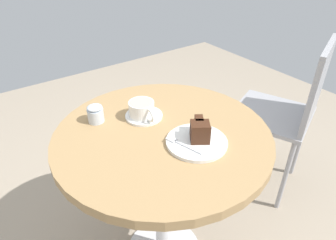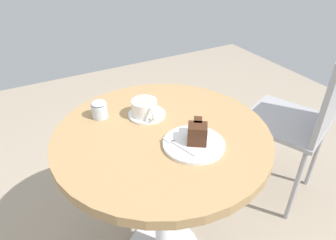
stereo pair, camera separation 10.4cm
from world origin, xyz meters
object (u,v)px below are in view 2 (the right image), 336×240
at_px(coffee_cup, 145,107).
at_px(sugar_pot, 99,109).
at_px(teaspoon, 156,116).
at_px(cake_slice, 197,133).
at_px(cake_plate, 194,144).
at_px(cafe_chair, 305,116).
at_px(napkin, 190,141).
at_px(saucer, 146,115).
at_px(fork, 176,144).

xyz_separation_m(coffee_cup, sugar_pot, (-0.08, -0.15, -0.01)).
height_order(coffee_cup, sugar_pot, same).
bearing_deg(teaspoon, cake_slice, 42.50).
xyz_separation_m(cake_plate, cafe_chair, (-0.11, 0.73, -0.17)).
distance_m(napkin, cafe_chair, 0.75).
relative_size(teaspoon, cafe_chair, 0.11).
distance_m(saucer, cake_slice, 0.25).
distance_m(teaspoon, cake_plate, 0.21).
bearing_deg(cafe_chair, cake_plate, -13.13).
relative_size(saucer, cake_slice, 1.40).
bearing_deg(coffee_cup, teaspoon, 37.93).
height_order(saucer, sugar_pot, sugar_pot).
height_order(cake_plate, sugar_pot, sugar_pot).
distance_m(fork, sugar_pot, 0.34).
xyz_separation_m(napkin, cafe_chair, (-0.09, 0.73, -0.17)).
distance_m(cake_plate, napkin, 0.03).
bearing_deg(cake_plate, saucer, -166.10).
bearing_deg(cake_plate, teaspoon, -170.07).
distance_m(teaspoon, cake_slice, 0.21).
bearing_deg(fork, sugar_pot, 12.21).
xyz_separation_m(saucer, coffee_cup, (0.00, -0.00, 0.03)).
height_order(coffee_cup, cafe_chair, cafe_chair).
bearing_deg(fork, cake_plate, -123.83).
height_order(saucer, cake_slice, cake_slice).
relative_size(napkin, cafe_chair, 0.16).
relative_size(napkin, sugar_pot, 2.10).
bearing_deg(sugar_pot, cake_slice, 36.05).
xyz_separation_m(fork, sugar_pot, (-0.30, -0.16, 0.02)).
bearing_deg(napkin, saucer, -164.09).
bearing_deg(teaspoon, cafe_chair, 111.65).
distance_m(cake_slice, napkin, 0.05).
bearing_deg(coffee_cup, fork, 1.85).
bearing_deg(sugar_pot, saucer, 63.81).
height_order(cake_plate, cake_slice, cake_slice).
xyz_separation_m(coffee_cup, cake_slice, (0.24, 0.08, 0.00)).
bearing_deg(cafe_chair, fork, -15.11).
bearing_deg(sugar_pot, coffee_cup, 62.49).
xyz_separation_m(saucer, fork, (0.22, 0.00, 0.01)).
bearing_deg(cake_plate, coffee_cup, -165.11).
bearing_deg(saucer, napkin, 15.91).
height_order(cake_plate, fork, fork).
bearing_deg(cake_slice, fork, -101.38).
relative_size(teaspoon, napkin, 0.65).
bearing_deg(fork, teaspoon, -21.94).
distance_m(teaspoon, cafe_chair, 0.79).
height_order(cake_slice, fork, cake_slice).
xyz_separation_m(cake_slice, napkin, (-0.02, -0.01, -0.04)).
bearing_deg(sugar_pot, napkin, 36.35).
distance_m(cake_plate, cafe_chair, 0.76).
distance_m(napkin, sugar_pot, 0.37).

